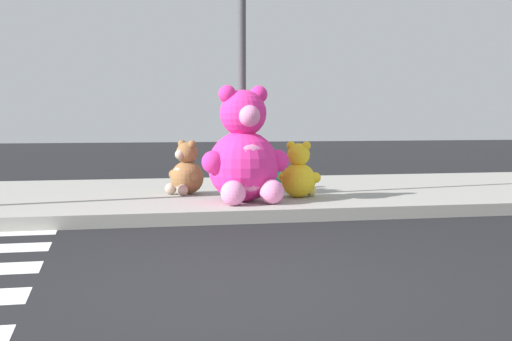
{
  "coord_description": "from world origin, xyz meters",
  "views": [
    {
      "loc": [
        -0.73,
        -4.5,
        1.17
      ],
      "look_at": [
        1.02,
        3.6,
        0.55
      ],
      "focal_mm": 48.82,
      "sensor_mm": 36.0,
      "label": 1
    }
  ],
  "objects_px": {
    "plush_white": "(256,173)",
    "plush_brown": "(186,173)",
    "plush_yellow": "(299,175)",
    "plush_pink_large": "(244,156)",
    "plush_teal": "(271,174)",
    "sign_pole": "(242,66)"
  },
  "relations": [
    {
      "from": "plush_brown",
      "to": "plush_white",
      "type": "distance_m",
      "value": 0.98
    },
    {
      "from": "plush_brown",
      "to": "plush_yellow",
      "type": "distance_m",
      "value": 1.55
    },
    {
      "from": "sign_pole",
      "to": "plush_yellow",
      "type": "bearing_deg",
      "value": -18.92
    },
    {
      "from": "plush_pink_large",
      "to": "plush_brown",
      "type": "height_order",
      "value": "plush_pink_large"
    },
    {
      "from": "sign_pole",
      "to": "plush_yellow",
      "type": "height_order",
      "value": "sign_pole"
    },
    {
      "from": "plush_teal",
      "to": "plush_yellow",
      "type": "height_order",
      "value": "plush_yellow"
    },
    {
      "from": "plush_white",
      "to": "plush_brown",
      "type": "bearing_deg",
      "value": -177.18
    },
    {
      "from": "plush_brown",
      "to": "plush_white",
      "type": "bearing_deg",
      "value": 2.82
    },
    {
      "from": "plush_white",
      "to": "plush_yellow",
      "type": "distance_m",
      "value": 0.83
    },
    {
      "from": "plush_white",
      "to": "plush_yellow",
      "type": "relative_size",
      "value": 0.9
    },
    {
      "from": "plush_pink_large",
      "to": "plush_yellow",
      "type": "xyz_separation_m",
      "value": [
        0.79,
        0.35,
        -0.28
      ]
    },
    {
      "from": "plush_white",
      "to": "plush_teal",
      "type": "height_order",
      "value": "plush_white"
    },
    {
      "from": "sign_pole",
      "to": "plush_white",
      "type": "height_order",
      "value": "sign_pole"
    },
    {
      "from": "sign_pole",
      "to": "plush_brown",
      "type": "xyz_separation_m",
      "value": [
        -0.69,
        0.43,
        -1.41
      ]
    },
    {
      "from": "plush_pink_large",
      "to": "plush_teal",
      "type": "relative_size",
      "value": 2.7
    },
    {
      "from": "plush_teal",
      "to": "sign_pole",
      "type": "bearing_deg",
      "value": -124.04
    },
    {
      "from": "plush_yellow",
      "to": "plush_teal",
      "type": "bearing_deg",
      "value": 95.73
    },
    {
      "from": "plush_brown",
      "to": "plush_yellow",
      "type": "xyz_separation_m",
      "value": [
        1.39,
        -0.67,
        -0.0
      ]
    },
    {
      "from": "plush_yellow",
      "to": "plush_brown",
      "type": "bearing_deg",
      "value": 154.21
    },
    {
      "from": "plush_pink_large",
      "to": "plush_brown",
      "type": "distance_m",
      "value": 1.22
    },
    {
      "from": "plush_yellow",
      "to": "sign_pole",
      "type": "bearing_deg",
      "value": 161.08
    },
    {
      "from": "plush_pink_large",
      "to": "plush_white",
      "type": "height_order",
      "value": "plush_pink_large"
    }
  ]
}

